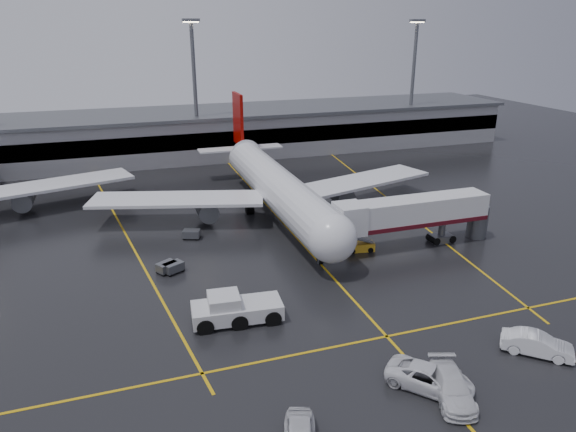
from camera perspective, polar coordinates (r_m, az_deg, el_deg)
name	(u,v)px	position (r m, az deg, el deg)	size (l,w,h in m)	color
ground	(298,240)	(63.31, 1.14, -2.60)	(220.00, 220.00, 0.00)	black
apron_line_centre	(298,240)	(63.31, 1.14, -2.60)	(0.25, 90.00, 0.02)	gold
apron_line_stop	(387,336)	(45.57, 10.72, -12.78)	(60.00, 0.25, 0.02)	gold
apron_line_left	(123,230)	(69.39, -17.52, -1.48)	(0.25, 70.00, 0.02)	gold
apron_line_right	(390,200)	(79.01, 11.05, 1.74)	(0.25, 70.00, 0.02)	gold
terminal	(218,132)	(106.66, -7.64, 9.11)	(122.00, 19.00, 8.60)	gray
light_mast_mid	(195,83)	(98.54, -10.16, 14.05)	(3.00, 1.20, 25.45)	#595B60
light_mast_right	(413,76)	(114.30, 13.49, 14.64)	(3.00, 1.20, 25.45)	#595B60
main_airliner	(274,185)	(70.56, -1.49, 3.45)	(48.80, 45.60, 14.10)	silver
jet_bridge	(413,215)	(61.79, 13.50, 0.14)	(19.90, 3.40, 6.05)	silver
pushback_tractor	(234,310)	(46.56, -5.86, -10.14)	(8.08, 3.98, 2.80)	silver
belt_loader	(360,247)	(60.72, 7.89, -3.33)	(3.37, 1.99, 2.01)	gold
service_van_a	(430,378)	(40.23, 15.22, -16.70)	(2.87, 6.21, 1.73)	silver
service_van_b	(452,387)	(39.88, 17.43, -17.36)	(2.37, 5.83, 1.69)	silver
service_van_c	(537,344)	(46.63, 25.55, -12.51)	(1.87, 5.38, 1.77)	silver
baggage_cart_a	(173,267)	(56.25, -12.40, -5.47)	(2.38, 2.11, 1.12)	#595B60
baggage_cart_b	(167,267)	(56.50, -13.10, -5.41)	(2.38, 2.16, 1.12)	#595B60
baggage_cart_c	(191,234)	(64.47, -10.50, -1.93)	(2.33, 1.93, 1.12)	#595B60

